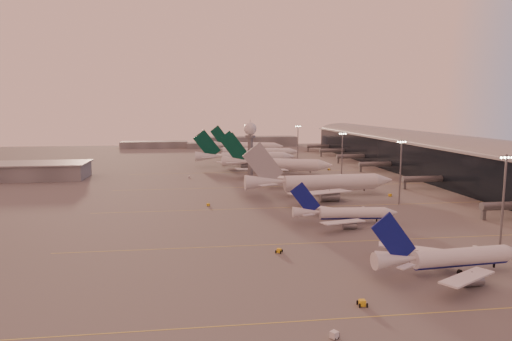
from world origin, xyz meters
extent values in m
plane|color=#605D5D|center=(0.00, 0.00, 0.00)|extent=(700.00, 700.00, 0.00)
cube|color=gold|center=(30.00, -35.00, 0.01)|extent=(180.00, 0.25, 0.02)
cube|color=gold|center=(30.00, 10.00, 0.01)|extent=(180.00, 0.25, 0.02)
cube|color=gold|center=(30.00, 55.00, 0.01)|extent=(180.00, 0.25, 0.02)
cube|color=gold|center=(30.00, 100.00, 0.01)|extent=(180.00, 0.25, 0.02)
cube|color=gold|center=(30.00, 150.00, 0.01)|extent=(180.00, 0.25, 0.02)
cube|color=black|center=(108.00, 110.00, 9.00)|extent=(36.00, 360.00, 18.00)
cylinder|color=slate|center=(108.00, 110.00, 18.00)|extent=(10.08, 360.00, 10.08)
cube|color=slate|center=(108.00, 110.00, 18.20)|extent=(40.00, 362.00, 0.80)
cylinder|color=slate|center=(82.00, 28.00, 4.50)|extent=(22.00, 2.80, 2.80)
cube|color=slate|center=(72.00, 28.00, 2.20)|extent=(1.20, 1.20, 4.40)
cylinder|color=slate|center=(82.00, 86.00, 4.50)|extent=(22.00, 2.80, 2.80)
cube|color=slate|center=(72.00, 86.00, 2.20)|extent=(1.20, 1.20, 4.40)
cylinder|color=slate|center=(82.00, 142.00, 4.50)|extent=(22.00, 2.80, 2.80)
cube|color=slate|center=(72.00, 142.00, 2.20)|extent=(1.20, 1.20, 4.40)
cylinder|color=slate|center=(82.00, 184.00, 4.50)|extent=(22.00, 2.80, 2.80)
cube|color=slate|center=(72.00, 184.00, 2.20)|extent=(1.20, 1.20, 4.40)
cylinder|color=slate|center=(82.00, 226.00, 4.50)|extent=(22.00, 2.80, 2.80)
cube|color=slate|center=(72.00, 226.00, 2.20)|extent=(1.20, 1.20, 4.40)
cylinder|color=slate|center=(82.00, 266.00, 4.50)|extent=(22.00, 2.80, 2.80)
cube|color=slate|center=(72.00, 266.00, 2.20)|extent=(1.20, 1.20, 4.40)
cube|color=slate|center=(-120.00, 140.00, 4.00)|extent=(80.00, 25.00, 8.00)
cube|color=slate|center=(-120.00, 140.00, 8.20)|extent=(82.00, 27.00, 0.60)
cylinder|color=slate|center=(5.00, 120.00, 11.00)|extent=(2.60, 2.60, 22.00)
cylinder|color=slate|center=(5.00, 120.00, 22.50)|extent=(5.20, 5.20, 1.20)
sphere|color=silver|center=(5.00, 120.00, 26.40)|extent=(6.40, 6.40, 6.40)
cylinder|color=slate|center=(5.00, 120.00, 30.10)|extent=(0.16, 0.16, 2.00)
cylinder|color=slate|center=(58.00, 0.00, 12.50)|extent=(0.56, 0.56, 25.00)
cube|color=slate|center=(58.00, 0.00, 24.50)|extent=(3.60, 0.25, 0.25)
sphere|color=#FFEABF|center=(56.50, 0.00, 24.10)|extent=(0.56, 0.56, 0.56)
sphere|color=#FFEABF|center=(57.50, 0.00, 24.10)|extent=(0.56, 0.56, 0.56)
sphere|color=#FFEABF|center=(58.50, 0.00, 24.10)|extent=(0.56, 0.56, 0.56)
sphere|color=#FFEABF|center=(59.50, 0.00, 24.10)|extent=(0.56, 0.56, 0.56)
cylinder|color=slate|center=(55.00, 55.00, 12.50)|extent=(0.56, 0.56, 25.00)
cube|color=slate|center=(55.00, 55.00, 24.50)|extent=(3.60, 0.25, 0.25)
sphere|color=#FFEABF|center=(53.50, 55.00, 24.10)|extent=(0.56, 0.56, 0.56)
sphere|color=#FFEABF|center=(54.50, 55.00, 24.10)|extent=(0.56, 0.56, 0.56)
sphere|color=#FFEABF|center=(55.50, 55.00, 24.10)|extent=(0.56, 0.56, 0.56)
sphere|color=#FFEABF|center=(56.50, 55.00, 24.10)|extent=(0.56, 0.56, 0.56)
cylinder|color=slate|center=(50.00, 110.00, 12.50)|extent=(0.56, 0.56, 25.00)
cube|color=slate|center=(50.00, 110.00, 24.50)|extent=(3.60, 0.25, 0.25)
sphere|color=#FFEABF|center=(48.50, 110.00, 24.10)|extent=(0.56, 0.56, 0.56)
sphere|color=#FFEABF|center=(49.50, 110.00, 24.10)|extent=(0.56, 0.56, 0.56)
sphere|color=#FFEABF|center=(50.50, 110.00, 24.10)|extent=(0.56, 0.56, 0.56)
sphere|color=#FFEABF|center=(51.50, 110.00, 24.10)|extent=(0.56, 0.56, 0.56)
cylinder|color=slate|center=(48.00, 200.00, 12.50)|extent=(0.56, 0.56, 25.00)
cube|color=slate|center=(48.00, 200.00, 24.50)|extent=(3.60, 0.25, 0.25)
sphere|color=#FFEABF|center=(46.50, 200.00, 24.10)|extent=(0.56, 0.56, 0.56)
sphere|color=#FFEABF|center=(47.50, 200.00, 24.10)|extent=(0.56, 0.56, 0.56)
sphere|color=#FFEABF|center=(48.50, 200.00, 24.10)|extent=(0.56, 0.56, 0.56)
sphere|color=#FFEABF|center=(49.50, 200.00, 24.10)|extent=(0.56, 0.56, 0.56)
cube|color=slate|center=(-60.00, 320.00, 3.00)|extent=(60.00, 18.00, 6.00)
cube|color=slate|center=(30.00, 330.00, 4.50)|extent=(90.00, 20.00, 9.00)
cube|color=slate|center=(-10.00, 310.00, 2.50)|extent=(40.00, 15.00, 5.00)
cylinder|color=silver|center=(36.22, -16.73, 3.22)|extent=(23.44, 5.92, 3.95)
cylinder|color=navy|center=(36.22, -16.73, 2.33)|extent=(22.89, 4.78, 2.84)
cone|color=silver|center=(19.82, -18.14, 3.71)|extent=(10.03, 4.77, 3.95)
cube|color=silver|center=(31.37, -26.90, 2.53)|extent=(16.20, 12.38, 1.24)
cylinder|color=gray|center=(33.99, -24.37, 0.73)|extent=(4.69, 2.94, 2.57)
cube|color=gray|center=(33.99, -24.37, 1.84)|extent=(0.33, 0.29, 1.58)
cube|color=silver|center=(29.71, -7.54, 2.53)|extent=(16.96, 10.16, 1.24)
cylinder|color=gray|center=(32.72, -9.58, 0.73)|extent=(4.69, 2.94, 2.57)
cube|color=gray|center=(32.72, -9.58, 1.84)|extent=(0.33, 0.29, 1.58)
cube|color=navy|center=(19.33, -18.18, 8.60)|extent=(10.83, 1.29, 11.77)
cube|color=silver|center=(20.23, -22.61, 3.81)|extent=(4.72, 3.75, 0.26)
cube|color=silver|center=(19.47, -13.66, 3.81)|extent=(4.79, 3.19, 0.26)
cylinder|color=black|center=(45.00, -15.98, 0.52)|extent=(0.52, 0.52, 1.04)
cylinder|color=black|center=(34.16, -14.61, 0.57)|extent=(1.18, 0.62, 1.14)
cylinder|color=black|center=(34.55, -19.17, 0.57)|extent=(1.18, 0.62, 1.14)
cylinder|color=silver|center=(27.08, 29.23, 2.92)|extent=(21.28, 5.39, 3.58)
cylinder|color=navy|center=(27.08, 29.23, 2.12)|extent=(20.77, 4.36, 2.58)
cone|color=silver|center=(39.60, 28.14, 2.92)|extent=(4.37, 3.92, 3.58)
cone|color=silver|center=(12.20, 30.52, 3.37)|extent=(9.10, 4.33, 3.58)
cube|color=silver|center=(21.17, 20.89, 2.30)|extent=(15.39, 9.20, 1.13)
cylinder|color=gray|center=(23.91, 22.74, 0.66)|extent=(4.26, 2.67, 2.33)
cube|color=gray|center=(23.91, 22.74, 1.67)|extent=(0.30, 0.26, 1.43)
cube|color=silver|center=(22.70, 38.46, 2.30)|extent=(14.69, 11.24, 1.13)
cylinder|color=gray|center=(25.07, 36.16, 0.66)|extent=(4.26, 2.67, 2.33)
cube|color=gray|center=(25.07, 36.16, 1.67)|extent=(0.30, 0.26, 1.43)
cube|color=navy|center=(11.76, 30.56, 7.80)|extent=(9.83, 1.18, 10.68)
cube|color=silver|center=(11.88, 26.46, 3.46)|extent=(4.35, 2.89, 0.24)
cube|color=silver|center=(12.58, 34.58, 3.46)|extent=(4.28, 3.41, 0.24)
cylinder|color=black|center=(35.05, 28.54, 0.47)|extent=(0.47, 0.47, 0.94)
cylinder|color=black|center=(25.57, 31.44, 0.52)|extent=(1.07, 0.56, 1.04)
cylinder|color=black|center=(25.21, 27.31, 0.52)|extent=(1.07, 0.56, 1.04)
cylinder|color=silver|center=(34.19, 76.66, 4.35)|extent=(40.39, 7.96, 6.28)
cylinder|color=silver|center=(34.19, 76.66, 2.94)|extent=(39.52, 6.17, 4.52)
cone|color=silver|center=(58.14, 77.67, 4.35)|extent=(8.03, 6.60, 6.28)
cone|color=silver|center=(5.72, 75.46, 5.14)|extent=(17.09, 6.98, 6.28)
cube|color=silver|center=(25.11, 59.56, 3.25)|extent=(28.24, 20.35, 1.86)
cylinder|color=gray|center=(29.80, 63.71, 0.71)|extent=(7.94, 4.40, 4.08)
cube|color=gray|center=(29.80, 63.71, 2.16)|extent=(0.31, 0.27, 2.51)
cube|color=silver|center=(23.70, 92.93, 3.25)|extent=(28.88, 18.47, 1.86)
cylinder|color=gray|center=(28.72, 89.19, 0.71)|extent=(7.94, 4.40, 4.08)
cube|color=gray|center=(28.72, 89.19, 2.16)|extent=(0.31, 0.27, 2.51)
cube|color=#93959A|center=(4.88, 75.42, 12.55)|extent=(17.39, 1.09, 18.62)
cube|color=silver|center=(5.71, 67.68, 5.29)|extent=(8.22, 6.26, 0.25)
cube|color=silver|center=(5.05, 83.21, 5.29)|extent=(8.29, 5.78, 0.25)
cylinder|color=black|center=(49.44, 77.30, 0.51)|extent=(0.51, 0.51, 1.01)
cylinder|color=black|center=(30.86, 78.75, 0.56)|extent=(1.13, 0.55, 1.11)
cylinder|color=black|center=(31.05, 74.30, 0.56)|extent=(1.13, 0.55, 1.11)
cylinder|color=silver|center=(26.47, 139.89, 4.39)|extent=(38.38, 18.84, 6.22)
cylinder|color=silver|center=(26.47, 139.89, 3.00)|extent=(37.07, 16.94, 4.48)
cone|color=silver|center=(48.13, 132.14, 4.39)|extent=(9.12, 8.37, 6.22)
cone|color=silver|center=(0.72, 149.11, 5.17)|extent=(17.31, 11.30, 6.22)
cube|color=silver|center=(12.07, 127.83, 3.31)|extent=(28.62, 10.46, 1.84)
cylinder|color=gray|center=(17.80, 129.85, 0.75)|extent=(8.38, 6.32, 4.04)
cube|color=gray|center=(17.80, 129.85, 2.22)|extent=(0.39, 0.36, 2.49)
cube|color=silver|center=(23.00, 158.35, 3.31)|extent=(23.63, 25.06, 1.84)
cylinder|color=gray|center=(26.14, 153.16, 0.75)|extent=(8.38, 6.32, 4.04)
cube|color=gray|center=(26.14, 153.16, 2.22)|extent=(0.39, 0.36, 2.49)
cube|color=#033728|center=(-0.04, 149.38, 12.59)|extent=(16.23, 6.12, 18.39)
cube|color=silver|center=(-2.05, 142.18, 5.33)|extent=(7.72, 3.60, 0.27)
cube|color=silver|center=(2.98, 156.22, 5.33)|extent=(7.21, 7.29, 0.27)
cylinder|color=black|center=(40.26, 134.95, 0.54)|extent=(0.54, 0.54, 1.07)
cylinder|color=black|center=(24.34, 143.16, 0.59)|extent=(1.29, 0.90, 1.18)
cylinder|color=black|center=(22.75, 138.72, 0.59)|extent=(1.29, 0.90, 1.18)
cylinder|color=silver|center=(13.26, 177.24, 4.47)|extent=(39.27, 6.93, 6.32)
cylinder|color=silver|center=(13.26, 177.24, 3.04)|extent=(38.46, 5.15, 4.55)
cone|color=silver|center=(36.63, 176.87, 4.47)|extent=(7.68, 6.44, 6.32)
cone|color=silver|center=(-14.54, 177.67, 5.26)|extent=(16.52, 6.58, 6.32)
cube|color=silver|center=(3.35, 160.91, 3.36)|extent=(28.32, 18.82, 1.87)
cylinder|color=gray|center=(8.20, 164.73, 0.76)|extent=(7.65, 4.23, 4.11)
cube|color=gray|center=(8.20, 164.73, 2.25)|extent=(0.33, 0.28, 2.53)
cube|color=silver|center=(3.87, 193.86, 3.36)|extent=(28.08, 19.51, 1.87)
cylinder|color=gray|center=(8.60, 189.89, 0.76)|extent=(7.65, 4.23, 4.11)
cube|color=gray|center=(8.60, 189.89, 2.25)|extent=(0.33, 0.28, 2.53)
cube|color=#033728|center=(-15.36, 177.69, 12.80)|extent=(17.38, 0.65, 18.70)
cube|color=silver|center=(-14.93, 170.10, 5.41)|extent=(8.07, 5.79, 0.27)
cube|color=silver|center=(-14.69, 185.26, 5.41)|extent=(8.05, 5.97, 0.27)
cylinder|color=black|center=(28.14, 177.00, 0.54)|extent=(0.54, 0.54, 1.09)
cylinder|color=black|center=(10.14, 179.68, 0.60)|extent=(1.21, 0.56, 1.20)
cylinder|color=black|center=(10.06, 174.89, 0.60)|extent=(1.21, 0.56, 1.20)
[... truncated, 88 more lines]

